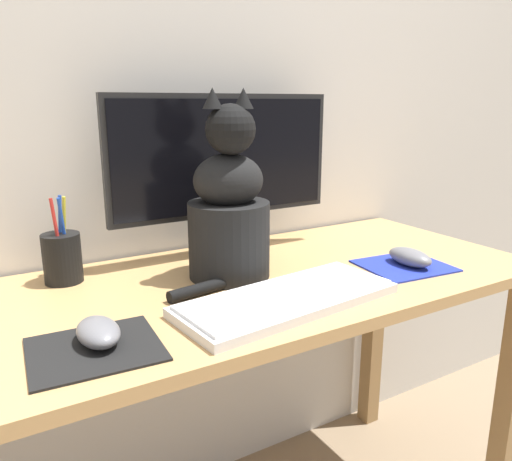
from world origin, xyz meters
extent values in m
cube|color=beige|center=(0.00, 0.31, 1.25)|extent=(7.00, 0.04, 2.50)
cube|color=tan|center=(0.00, 0.00, 0.70)|extent=(1.36, 0.57, 0.02)
cube|color=olive|center=(0.64, -0.24, 0.34)|extent=(0.05, 0.05, 0.68)
cube|color=olive|center=(0.64, 0.24, 0.34)|extent=(0.05, 0.05, 0.68)
cylinder|color=black|center=(0.07, 0.19, 0.71)|extent=(0.17, 0.17, 0.01)
cylinder|color=black|center=(0.07, 0.19, 0.76)|extent=(0.04, 0.04, 0.09)
cube|color=black|center=(0.07, 0.19, 0.95)|extent=(0.57, 0.02, 0.29)
cube|color=black|center=(0.07, 0.18, 0.95)|extent=(0.55, 0.00, 0.26)
cube|color=silver|center=(0.02, -0.15, 0.72)|extent=(0.44, 0.21, 0.02)
cube|color=white|center=(0.02, -0.15, 0.73)|extent=(0.42, 0.19, 0.01)
cube|color=black|center=(-0.33, -0.15, 0.71)|extent=(0.20, 0.18, 0.00)
cube|color=#1E2D9E|center=(0.37, -0.11, 0.71)|extent=(0.21, 0.18, 0.00)
ellipsoid|color=slate|center=(-0.32, -0.14, 0.73)|extent=(0.06, 0.10, 0.04)
ellipsoid|color=slate|center=(0.38, -0.12, 0.73)|extent=(0.06, 0.11, 0.04)
cylinder|color=black|center=(0.00, 0.04, 0.79)|extent=(0.20, 0.20, 0.16)
ellipsoid|color=black|center=(0.00, 0.04, 0.92)|extent=(0.17, 0.15, 0.11)
sphere|color=black|center=(0.00, 0.03, 1.02)|extent=(0.12, 0.12, 0.10)
cone|color=black|center=(-0.04, 0.03, 1.08)|extent=(0.05, 0.05, 0.04)
cone|color=black|center=(0.03, 0.02, 1.08)|extent=(0.05, 0.05, 0.04)
cylinder|color=black|center=(-0.06, -0.02, 0.72)|extent=(0.23, 0.06, 0.02)
cylinder|color=black|center=(-0.32, 0.18, 0.76)|extent=(0.08, 0.08, 0.10)
cylinder|color=#1E47B2|center=(-0.31, 0.18, 0.82)|extent=(0.02, 0.02, 0.14)
cylinder|color=#1E47B2|center=(-0.31, 0.20, 0.82)|extent=(0.02, 0.01, 0.14)
cylinder|color=yellow|center=(-0.31, 0.19, 0.82)|extent=(0.02, 0.03, 0.14)
cylinder|color=red|center=(-0.32, 0.17, 0.82)|extent=(0.02, 0.01, 0.14)
camera|label=1|loc=(-0.47, -0.87, 1.08)|focal=35.00mm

